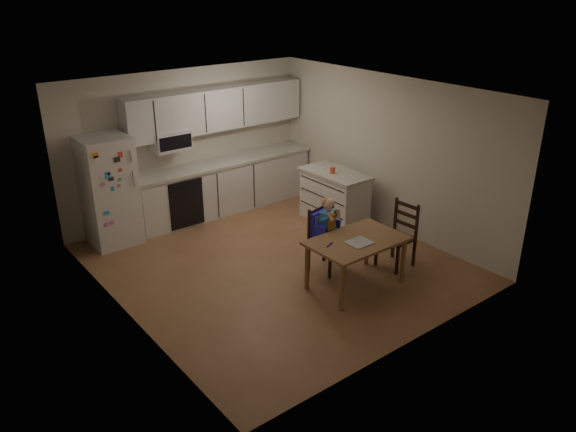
# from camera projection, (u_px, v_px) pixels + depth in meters

# --- Properties ---
(room) EXTENTS (4.52, 5.01, 2.51)m
(room) POSITION_uv_depth(u_px,v_px,m) (255.00, 174.00, 8.08)
(room) COLOR brown
(room) RESTS_ON ground
(refrigerator) EXTENTS (0.72, 0.70, 1.70)m
(refrigerator) POSITION_uv_depth(u_px,v_px,m) (109.00, 191.00, 8.56)
(refrigerator) COLOR silver
(refrigerator) RESTS_ON ground
(kitchen_run) EXTENTS (3.37, 0.62, 2.15)m
(kitchen_run) POSITION_uv_depth(u_px,v_px,m) (221.00, 163.00, 9.78)
(kitchen_run) COLOR silver
(kitchen_run) RESTS_ON ground
(kitchen_island) EXTENTS (0.63, 1.21, 0.89)m
(kitchen_island) POSITION_uv_depth(u_px,v_px,m) (334.00, 197.00, 9.44)
(kitchen_island) COLOR silver
(kitchen_island) RESTS_ON ground
(red_cup) EXTENTS (0.08, 0.08, 0.10)m
(red_cup) POSITION_uv_depth(u_px,v_px,m) (332.00, 170.00, 9.18)
(red_cup) COLOR #E04C24
(red_cup) RESTS_ON kitchen_island
(dining_table) EXTENTS (1.28, 0.82, 0.68)m
(dining_table) POSITION_uv_depth(u_px,v_px,m) (357.00, 246.00, 7.40)
(dining_table) COLOR brown
(dining_table) RESTS_ON ground
(napkin) EXTENTS (0.31, 0.27, 0.01)m
(napkin) POSITION_uv_depth(u_px,v_px,m) (359.00, 242.00, 7.27)
(napkin) COLOR #A3A3A7
(napkin) RESTS_ON dining_table
(toddler_spoon) EXTENTS (0.12, 0.06, 0.02)m
(toddler_spoon) POSITION_uv_depth(u_px,v_px,m) (329.00, 245.00, 7.19)
(toddler_spoon) COLOR #2721C8
(toddler_spoon) RESTS_ON dining_table
(chair_booster) EXTENTS (0.49, 0.49, 1.09)m
(chair_booster) POSITION_uv_depth(u_px,v_px,m) (325.00, 226.00, 7.81)
(chair_booster) COLOR black
(chair_booster) RESTS_ON ground
(chair_side) EXTENTS (0.44, 0.44, 0.95)m
(chair_side) POSITION_uv_depth(u_px,v_px,m) (401.00, 230.00, 8.00)
(chair_side) COLOR black
(chair_side) RESTS_ON ground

